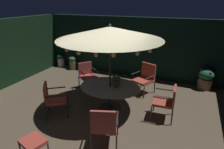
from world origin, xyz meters
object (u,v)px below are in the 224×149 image
Objects in this scene: ottoman_footrest at (33,142)px; potted_plant_right_near at (61,60)px; patio_umbrella at (110,33)px; centerpiece_planter at (116,80)px; patio_chair_east at (104,124)px; potted_plant_right_far at (73,63)px; patio_dining_table at (110,90)px; potted_plant_back_right at (206,78)px; patio_chair_north at (87,74)px; patio_chair_northeast at (53,97)px; patio_chair_south at (145,77)px; patio_chair_southeast at (167,100)px.

ottoman_footrest is 0.93× the size of potted_plant_right_near.
centerpiece_planter is (0.16, 0.07, -1.35)m from patio_umbrella.
ottoman_footrest is (-1.22, -0.86, -0.23)m from patio_chair_east.
ottoman_footrest is 0.96× the size of potted_plant_right_far.
patio_umbrella is 5.06m from potted_plant_right_near.
patio_dining_table is at bearing 109.41° from patio_chair_east.
patio_dining_table is 3.78m from potted_plant_back_right.
patio_dining_table is 4.69m from potted_plant_right_near.
patio_chair_northeast reaches higher than patio_chair_north.
patio_chair_northeast is 3.19m from patio_chair_south.
patio_umbrella reaches higher than potted_plant_right_far.
patio_chair_east is at bearing -116.61° from potted_plant_back_right.
potted_plant_right_near is (-3.85, 2.66, -1.94)m from patio_umbrella.
patio_dining_table is at bearing -134.95° from potted_plant_back_right.
patio_chair_northeast is (-1.32, -0.97, -0.03)m from patio_dining_table.
potted_plant_right_far is at bearing 137.48° from patio_chair_north.
patio_chair_east is 1.98m from patio_chair_southeast.
potted_plant_right_near is (-2.53, 3.64, -0.24)m from patio_chair_northeast.
patio_chair_southeast is at bearing 3.58° from patio_umbrella.
patio_chair_southeast is 1.27× the size of potted_plant_back_right.
potted_plant_right_far is at bearing 115.74° from ottoman_footrest.
ottoman_footrest is (-0.83, -2.48, -0.56)m from centerpiece_planter.
patio_chair_east reaches higher than potted_plant_back_right.
patio_chair_north is at bearing -42.52° from potted_plant_right_far.
patio_chair_east reaches higher than ottoman_footrest.
potted_plant_back_right is at bearing 30.17° from patio_chair_south.
patio_chair_southeast reaches higher than potted_plant_back_right.
patio_dining_table reaches higher than potted_plant_right_far.
patio_chair_east is 1.50m from ottoman_footrest.
potted_plant_right_far is at bearing 164.73° from patio_chair_south.
patio_chair_north reaches higher than patio_chair_southeast.
patio_chair_southeast is at bearing -16.08° from patio_chair_north.
patio_chair_northeast is 1.27× the size of potted_plant_back_right.
patio_dining_table is 2.98× the size of potted_plant_right_far.
patio_chair_northeast is at bearing -63.73° from potted_plant_right_far.
potted_plant_right_far is 5.72m from potted_plant_back_right.
patio_chair_north is 1.65× the size of ottoman_footrest.
patio_chair_south is at bearing 124.16° from patio_chair_southeast.
patio_chair_south is at bearing -15.27° from potted_plant_right_far.
patio_chair_north reaches higher than potted_plant_back_right.
patio_chair_southeast is at bearing -55.84° from patio_chair_south.
potted_plant_right_near reaches higher than potted_plant_right_far.
centerpiece_planter is 0.36× the size of patio_chair_north.
patio_chair_southeast is at bearing -27.40° from potted_plant_right_far.
centerpiece_planter is at bearing -37.44° from potted_plant_right_far.
potted_plant_back_right is (4.00, 1.71, -0.16)m from patio_chair_north.
patio_chair_east is 5.45m from potted_plant_right_far.
centerpiece_planter is 0.36× the size of patio_chair_northeast.
potted_plant_right_far is at bearing 140.32° from patio_umbrella.
patio_dining_table is at bearing 74.52° from ottoman_footrest.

